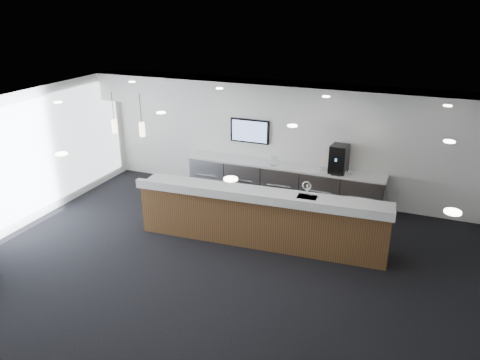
% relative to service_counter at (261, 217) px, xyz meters
% --- Properties ---
extents(ground, '(10.00, 10.00, 0.00)m').
position_rel_service_counter_xyz_m(ground, '(-0.23, -1.33, -0.57)').
color(ground, black).
rests_on(ground, ground).
extents(ceiling, '(10.00, 8.00, 0.02)m').
position_rel_service_counter_xyz_m(ceiling, '(-0.23, -1.33, 2.43)').
color(ceiling, black).
rests_on(ceiling, back_wall).
extents(back_wall, '(10.00, 0.02, 3.00)m').
position_rel_service_counter_xyz_m(back_wall, '(-0.23, 2.67, 0.93)').
color(back_wall, white).
rests_on(back_wall, ground).
extents(left_wall, '(0.02, 8.00, 3.00)m').
position_rel_service_counter_xyz_m(left_wall, '(-5.23, -1.33, 0.93)').
color(left_wall, white).
rests_on(left_wall, ground).
extents(soffit_bulkhead, '(10.00, 0.90, 0.70)m').
position_rel_service_counter_xyz_m(soffit_bulkhead, '(-0.23, 2.22, 2.08)').
color(soffit_bulkhead, white).
rests_on(soffit_bulkhead, back_wall).
extents(alcove_panel, '(9.80, 0.06, 1.40)m').
position_rel_service_counter_xyz_m(alcove_panel, '(-0.23, 2.64, 1.03)').
color(alcove_panel, white).
rests_on(alcove_panel, back_wall).
extents(window_blinds_wall, '(0.04, 7.36, 2.55)m').
position_rel_service_counter_xyz_m(window_blinds_wall, '(-5.19, -1.33, 0.93)').
color(window_blinds_wall, silver).
rests_on(window_blinds_wall, left_wall).
extents(back_credenza, '(5.06, 0.66, 0.95)m').
position_rel_service_counter_xyz_m(back_credenza, '(-0.23, 2.31, -0.10)').
color(back_credenza, gray).
rests_on(back_credenza, ground).
extents(wall_tv, '(1.05, 0.08, 0.62)m').
position_rel_service_counter_xyz_m(wall_tv, '(-1.23, 2.57, 1.08)').
color(wall_tv, black).
rests_on(wall_tv, back_wall).
extents(pendant_left, '(0.12, 0.12, 0.30)m').
position_rel_service_counter_xyz_m(pendant_left, '(-2.63, -0.53, 1.68)').
color(pendant_left, '#FFEFC6').
rests_on(pendant_left, ceiling).
extents(pendant_right, '(0.12, 0.12, 0.30)m').
position_rel_service_counter_xyz_m(pendant_right, '(-3.33, -0.53, 1.68)').
color(pendant_right, '#FFEFC6').
rests_on(pendant_right, ceiling).
extents(ceiling_can_lights, '(7.00, 5.00, 0.02)m').
position_rel_service_counter_xyz_m(ceiling_can_lights, '(-0.23, -1.33, 2.40)').
color(ceiling_can_lights, silver).
rests_on(ceiling_can_lights, ceiling).
extents(service_counter, '(5.32, 1.20, 1.49)m').
position_rel_service_counter_xyz_m(service_counter, '(0.00, 0.00, 0.00)').
color(service_counter, '#55341C').
rests_on(service_counter, ground).
extents(coffee_machine, '(0.43, 0.53, 0.68)m').
position_rel_service_counter_xyz_m(coffee_machine, '(1.15, 2.28, 0.71)').
color(coffee_machine, black).
rests_on(coffee_machine, back_credenza).
extents(info_sign_left, '(0.18, 0.06, 0.24)m').
position_rel_service_counter_xyz_m(info_sign_left, '(-0.42, 2.17, 0.50)').
color(info_sign_left, silver).
rests_on(info_sign_left, back_credenza).
extents(info_sign_right, '(0.17, 0.06, 0.23)m').
position_rel_service_counter_xyz_m(info_sign_right, '(1.17, 2.19, 0.49)').
color(info_sign_right, silver).
rests_on(info_sign_right, back_credenza).
extents(cup_0, '(0.11, 0.11, 0.10)m').
position_rel_service_counter_xyz_m(cup_0, '(1.45, 2.20, 0.43)').
color(cup_0, white).
rests_on(cup_0, back_credenza).
extents(cup_1, '(0.15, 0.15, 0.10)m').
position_rel_service_counter_xyz_m(cup_1, '(1.31, 2.20, 0.43)').
color(cup_1, white).
rests_on(cup_1, back_credenza).
extents(cup_2, '(0.13, 0.13, 0.10)m').
position_rel_service_counter_xyz_m(cup_2, '(1.17, 2.20, 0.43)').
color(cup_2, white).
rests_on(cup_2, back_credenza).
extents(cup_3, '(0.14, 0.14, 0.10)m').
position_rel_service_counter_xyz_m(cup_3, '(1.03, 2.20, 0.43)').
color(cup_3, white).
rests_on(cup_3, back_credenza).
extents(cup_4, '(0.15, 0.15, 0.10)m').
position_rel_service_counter_xyz_m(cup_4, '(0.89, 2.20, 0.43)').
color(cup_4, white).
rests_on(cup_4, back_credenza).
extents(cup_5, '(0.12, 0.12, 0.10)m').
position_rel_service_counter_xyz_m(cup_5, '(0.75, 2.20, 0.43)').
color(cup_5, white).
rests_on(cup_5, back_credenza).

